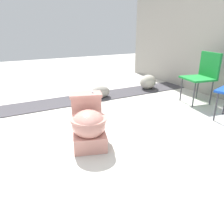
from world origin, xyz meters
TOP-DOWN VIEW (x-y plane):
  - ground_plane at (0.00, 0.00)m, footprint 14.00×14.00m
  - gravel_strip at (-1.37, 0.50)m, footprint 0.56×8.00m
  - toilet at (0.12, 0.22)m, footprint 0.71×0.54m
  - folding_chair_left at (-0.28, 2.45)m, footprint 0.51×0.51m
  - boulder_near at (-1.31, 1.05)m, footprint 0.28×0.35m
  - boulder_far at (-1.40, 2.18)m, footprint 0.49×0.51m

SIDE VIEW (x-z plane):
  - ground_plane at x=0.00m, z-range 0.00..0.00m
  - gravel_strip at x=-1.37m, z-range 0.00..0.01m
  - boulder_near at x=-1.31m, z-range 0.00..0.22m
  - boulder_far at x=-1.40m, z-range 0.00..0.29m
  - toilet at x=0.12m, z-range -0.04..0.48m
  - folding_chair_left at x=-0.28m, z-range 0.09..0.93m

